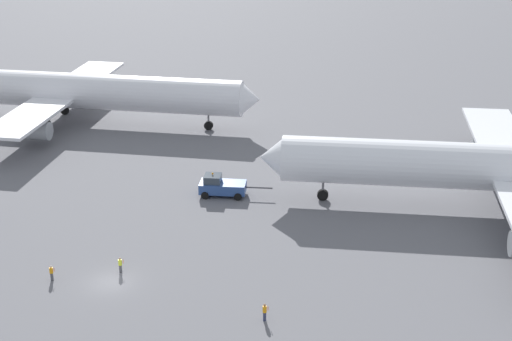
# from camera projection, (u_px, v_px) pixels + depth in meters

# --- Properties ---
(ground_plane) EXTENTS (600.00, 600.00, 0.00)m
(ground_plane) POSITION_uv_depth(u_px,v_px,m) (111.00, 282.00, 72.87)
(ground_plane) COLOR slate
(airliner_at_gate_left) EXTENTS (56.44, 40.36, 15.72)m
(airliner_at_gate_left) POSITION_uv_depth(u_px,v_px,m) (72.00, 91.00, 115.77)
(airliner_at_gate_left) COLOR silver
(airliner_at_gate_left) RESTS_ON ground
(airliner_being_pushed) EXTENTS (53.98, 49.52, 15.85)m
(airliner_being_pushed) POSITION_uv_depth(u_px,v_px,m) (501.00, 168.00, 86.43)
(airliner_being_pushed) COLOR white
(airliner_being_pushed) RESTS_ON ground
(pushback_tug) EXTENTS (8.74, 3.28, 2.85)m
(pushback_tug) POSITION_uv_depth(u_px,v_px,m) (221.00, 186.00, 91.37)
(pushback_tug) COLOR #2D4C8C
(pushback_tug) RESTS_ON ground
(ground_crew_wing_walker_right) EXTENTS (0.50, 0.36, 1.58)m
(ground_crew_wing_walker_right) POSITION_uv_depth(u_px,v_px,m) (120.00, 265.00, 74.27)
(ground_crew_wing_walker_right) COLOR #4C4C51
(ground_crew_wing_walker_right) RESTS_ON ground
(ground_crew_marshaller_foreground) EXTENTS (0.50, 0.36, 1.55)m
(ground_crew_marshaller_foreground) POSITION_uv_depth(u_px,v_px,m) (51.00, 273.00, 72.88)
(ground_crew_marshaller_foreground) COLOR #4C4C51
(ground_crew_marshaller_foreground) RESTS_ON ground
(ground_crew_ramp_agent_by_cones) EXTENTS (0.50, 0.36, 1.66)m
(ground_crew_ramp_agent_by_cones) POSITION_uv_depth(u_px,v_px,m) (265.00, 312.00, 66.42)
(ground_crew_ramp_agent_by_cones) COLOR #2D3351
(ground_crew_ramp_agent_by_cones) RESTS_ON ground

